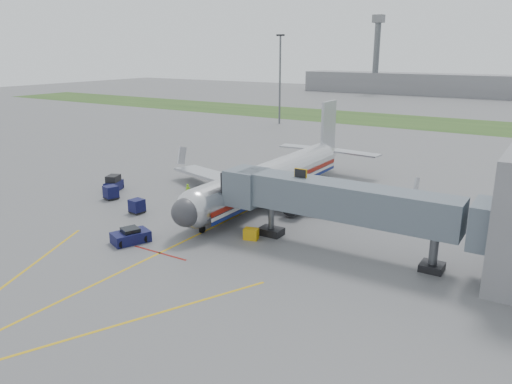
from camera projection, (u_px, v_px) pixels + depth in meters
The scene contains 16 objects.
ground at pixel (189, 239), 46.79m from camera, with size 400.00×400.00×0.00m, color #565659.
grass_strip at pixel (429, 123), 120.02m from camera, with size 300.00×25.00×0.01m, color #2D4C1E.
apron_markings at pixel (131, 267), 40.77m from camera, with size 21.52×50.00×0.01m.
airliner at pixel (272, 177), 58.47m from camera, with size 32.10×35.67×10.25m.
jet_bridge at pixel (340, 202), 43.05m from camera, with size 25.30×4.00×6.90m.
light_mast_left at pixel (280, 77), 116.12m from camera, with size 2.00×0.44×20.40m.
distant_terminal at pixel (455, 85), 189.12m from camera, with size 120.00×14.00×8.00m, color slate.
control_tower at pixel (377, 49), 196.73m from camera, with size 4.00×4.00×30.00m.
pushback_tug at pixel (131, 236), 45.84m from camera, with size 3.14×3.83×1.38m.
baggage_tug at pixel (114, 184), 62.51m from camera, with size 2.42×3.16×1.97m.
baggage_cart_a at pixel (226, 198), 56.40m from camera, with size 2.19×2.19×1.81m.
baggage_cart_b at pixel (111, 192), 58.98m from camera, with size 1.84×1.84×1.60m.
baggage_cart_c at pixel (137, 206), 53.97m from camera, with size 1.57×1.57×1.53m.
belt_loader at pixel (211, 209), 53.43m from camera, with size 2.07×5.02×2.39m.
ground_power_cart at pixel (251, 234), 46.53m from camera, with size 1.51×1.20×1.06m.
ramp_worker at pixel (188, 191), 59.58m from camera, with size 0.61×0.40×1.67m, color #8BD519.
Camera 1 is at (28.63, -33.70, 17.14)m, focal length 35.00 mm.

